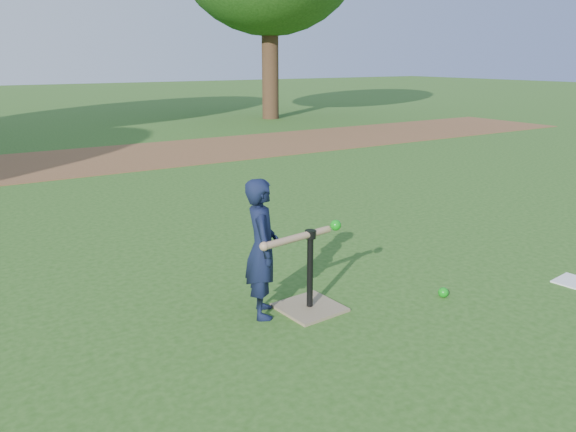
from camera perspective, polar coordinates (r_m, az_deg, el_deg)
ground at (r=4.24m, az=5.94°, el=-9.53°), size 80.00×80.00×0.00m
dirt_strip at (r=10.91m, az=-19.35°, el=5.39°), size 24.00×3.00×0.01m
child at (r=3.98m, az=-2.65°, el=-3.31°), size 0.37×0.44×1.01m
wiffle_ball_ground at (r=4.59m, az=15.50°, el=-7.48°), size 0.08×0.08×0.08m
clipboard at (r=5.29m, az=26.90°, el=-5.92°), size 0.33×0.27×0.01m
batting_tee at (r=4.20m, az=2.22°, el=-8.05°), size 0.46×0.46×0.61m
swing_action at (r=3.97m, az=1.52°, el=-2.00°), size 0.70×0.14×0.11m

